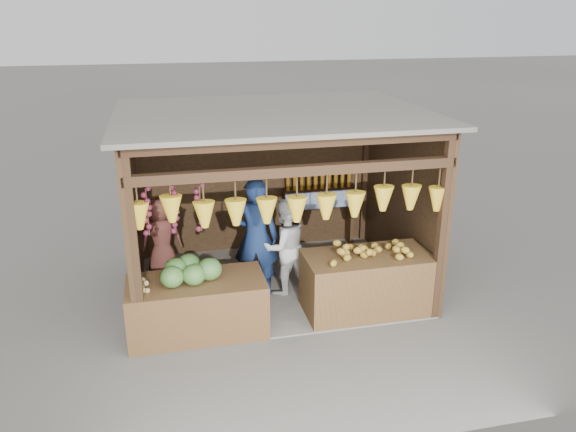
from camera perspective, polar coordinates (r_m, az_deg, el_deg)
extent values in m
plane|color=#514F49|center=(8.71, -1.36, -6.94)|extent=(80.00, 80.00, 0.00)
cube|color=slate|center=(8.70, -1.36, -6.88)|extent=(4.00, 3.00, 0.02)
cube|color=black|center=(9.61, -3.22, 4.01)|extent=(4.00, 0.06, 2.60)
cube|color=black|center=(8.07, -15.49, 0.11)|extent=(0.06, 3.00, 2.60)
cube|color=black|center=(8.79, 11.46, 2.09)|extent=(0.06, 3.00, 2.60)
cube|color=#605B54|center=(7.87, -1.52, 10.38)|extent=(4.30, 3.30, 0.06)
cube|color=black|center=(6.73, -15.34, -3.95)|extent=(0.11, 0.11, 2.60)
cube|color=black|center=(7.55, 15.41, -1.26)|extent=(0.11, 0.11, 2.60)
cube|color=black|center=(9.44, -14.86, 3.05)|extent=(0.11, 0.11, 2.60)
cube|color=black|center=(10.04, 7.84, 4.57)|extent=(0.11, 0.11, 2.60)
cube|color=black|center=(6.59, 1.01, 4.62)|extent=(4.00, 0.12, 0.12)
cube|color=black|center=(6.51, 1.03, 7.50)|extent=(4.00, 0.12, 0.12)
cube|color=#382314|center=(9.71, 3.13, 2.66)|extent=(1.25, 0.30, 0.05)
cube|color=#382314|center=(9.75, -0.24, -0.52)|extent=(0.05, 0.28, 1.05)
cube|color=#382314|center=(10.05, 6.28, 0.01)|extent=(0.05, 0.28, 1.05)
cube|color=blue|center=(9.61, 3.37, 1.64)|extent=(1.25, 0.02, 0.30)
cube|color=#4E351A|center=(7.44, -9.20, -9.04)|extent=(1.76, 0.85, 0.73)
cube|color=#483118|center=(7.88, 7.94, -6.77)|extent=(1.72, 0.85, 0.85)
cube|color=black|center=(8.52, -12.33, -6.84)|extent=(0.35, 0.35, 0.33)
imported|color=navy|center=(8.07, -3.28, -2.23)|extent=(0.74, 0.58, 1.79)
imported|color=silver|center=(8.18, -0.38, -3.13)|extent=(0.83, 0.72, 1.46)
imported|color=brown|center=(8.21, -12.72, -2.16)|extent=(0.58, 0.39, 1.17)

